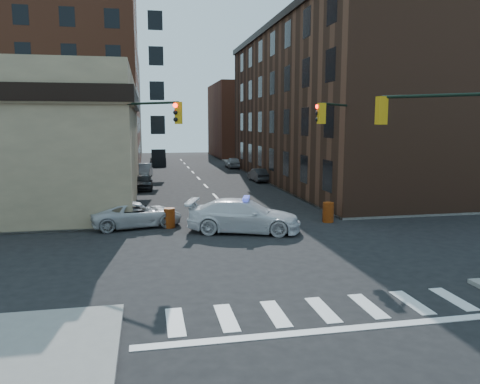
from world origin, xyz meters
name	(u,v)px	position (x,y,z in m)	size (l,w,h in m)	color
ground	(267,251)	(0.00, 0.00, 0.00)	(140.00, 140.00, 0.00)	black
sidewalk_ne	(382,169)	(23.00, 32.75, 0.07)	(34.00, 54.50, 0.15)	gray
apartment_block	(27,68)	(-18.50, 40.00, 12.00)	(25.00, 25.00, 24.00)	brown
commercial_row_ne	(341,109)	(13.00, 22.50, 7.00)	(14.00, 34.00, 14.00)	#4B2C1E
filler_nw	(78,108)	(-16.00, 62.00, 8.00)	(20.00, 18.00, 16.00)	#50463B
filler_ne	(261,121)	(14.00, 58.00, 6.00)	(16.00, 16.00, 12.00)	brown
signal_pole_se	(478,154)	(6.04, -5.52, 4.61)	(5.40, 5.27, 8.00)	black
signal_pole_nw	(133,149)	(-5.85, 5.34, 4.34)	(3.58, 3.67, 8.00)	black
signal_pole_ne	(343,147)	(5.84, 5.35, 4.34)	(3.67, 3.58, 8.00)	black
tree_ne_near	(274,145)	(7.50, 26.00, 3.49)	(3.00, 3.00, 4.85)	black
tree_ne_far	(256,141)	(7.50, 34.00, 3.49)	(3.00, 3.00, 4.85)	black
police_car	(244,216)	(-0.26, 3.84, 0.86)	(2.40, 5.92, 1.72)	white
pickup	(137,214)	(-5.80, 6.20, 0.69)	(2.29, 4.97, 1.38)	#BBBBBF
parked_car_wnear	(143,182)	(-5.50, 20.73, 0.66)	(1.56, 3.87, 1.32)	black
parked_car_wfar	(144,171)	(-5.50, 29.97, 0.72)	(1.52, 4.35, 1.43)	gray
parked_car_wdeep	(158,160)	(-3.68, 42.72, 0.76)	(2.14, 5.26, 1.53)	black
parked_car_enear	(259,175)	(5.50, 24.17, 0.65)	(1.37, 3.94, 1.30)	black
parked_car_efar	(233,163)	(5.50, 38.07, 0.69)	(1.63, 4.06, 1.38)	#9A9CA3
pedestrian_a	(119,200)	(-6.86, 8.51, 1.15)	(0.73, 0.48, 2.00)	black
pedestrian_b	(52,208)	(-10.38, 7.26, 1.00)	(0.82, 0.64, 1.69)	black
pedestrian_c	(51,210)	(-10.39, 7.03, 0.95)	(0.94, 0.39, 1.61)	#212431
barrel_road	(328,212)	(5.00, 5.25, 0.57)	(0.64, 0.64, 1.15)	red
barrel_bank	(170,218)	(-4.04, 5.60, 0.54)	(0.60, 0.60, 1.08)	#ED380B
barricade_nw_a	(125,211)	(-6.50, 8.00, 0.55)	(1.07, 0.54, 0.81)	#C44F09
barricade_nw_b	(33,218)	(-11.28, 6.83, 0.55)	(1.07, 0.53, 0.80)	#C34709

